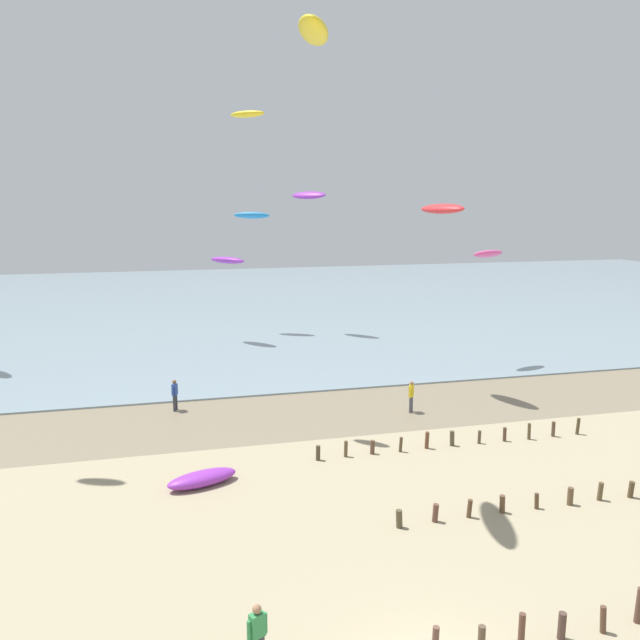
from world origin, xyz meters
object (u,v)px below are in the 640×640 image
Objects in this scene: person_mid_beach at (175,394)px; kite_aloft_0 at (442,209)px; person_nearest_camera at (411,396)px; kite_aloft_8 at (247,114)px; kite_aloft_9 at (488,254)px; person_by_waterline at (257,635)px; kite_aloft_2 at (252,215)px; kite_aloft_5 at (227,260)px; kite_aloft_6 at (313,31)px; grounded_kite at (202,479)px; kite_aloft_3 at (309,195)px.

kite_aloft_0 is (14.88, -0.37, 9.71)m from person_mid_beach.
person_nearest_camera is 0.94× the size of kite_aloft_8.
person_mid_beach is 22.23m from kite_aloft_9.
kite_aloft_2 is at bearing 82.05° from person_by_waterline.
kite_aloft_5 is 19.65m from kite_aloft_9.
kite_aloft_6 reaches higher than kite_aloft_0.
grounded_kite is 31.89m from kite_aloft_3.
kite_aloft_0 is 15.73m from kite_aloft_6.
person_nearest_camera is at bearing 129.10° from kite_aloft_2.
person_by_waterline is at bearing -53.12° from kite_aloft_0.
kite_aloft_5 is (-10.32, 16.38, -4.07)m from kite_aloft_0.
kite_aloft_8 is at bearing 24.01° from kite_aloft_6.
kite_aloft_8 is at bearing 82.32° from person_by_waterline.
kite_aloft_6 is at bearing -61.75° from kite_aloft_0.
kite_aloft_3 is (-3.32, 18.62, 0.91)m from kite_aloft_0.
kite_aloft_6 is at bearing -132.69° from person_nearest_camera.
kite_aloft_9 is (19.83, 14.37, 7.34)m from grounded_kite.
kite_aloft_8 is at bearing 108.38° from kite_aloft_2.
kite_aloft_2 is (-7.85, 20.07, -0.73)m from kite_aloft_0.
kite_aloft_5 is (3.74, 25.60, 6.27)m from grounded_kite.
kite_aloft_3 is 23.16m from kite_aloft_8.
grounded_kite is 25.56m from kite_aloft_9.
kite_aloft_6 is (-6.54, -29.25, 5.20)m from kite_aloft_3.
kite_aloft_3 is 8.87m from kite_aloft_5.
kite_aloft_0 is (2.74, 2.90, 9.71)m from person_nearest_camera.
person_mid_beach is 0.55× the size of kite_aloft_2.
person_mid_beach and person_by_waterline have the same top height.
kite_aloft_6 is 1.31× the size of kite_aloft_9.
kite_aloft_2 is at bearing -64.73° from kite_aloft_9.
kite_aloft_9 is (9.09, -13.48, -3.91)m from kite_aloft_3.
kite_aloft_3 is (10.09, 38.33, 10.62)m from person_by_waterline.
kite_aloft_0 reaches higher than person_by_waterline.
person_by_waterline is at bearing -55.65° from kite_aloft_8.
kite_aloft_9 is (5.77, 5.14, -3.00)m from kite_aloft_0.
kite_aloft_3 is (11.56, 18.25, 10.62)m from person_mid_beach.
person_nearest_camera is 0.53× the size of kite_aloft_3.
kite_aloft_0 is at bearing -9.21° from kite_aloft_5.
person_nearest_camera is 1.00× the size of person_by_waterline.
person_mid_beach is at bearing 96.91° from kite_aloft_2.
kite_aloft_9 reaches higher than kite_aloft_5.
kite_aloft_8 is at bearing -43.87° from kite_aloft_5.
grounded_kite is at bearing 104.57° from kite_aloft_2.
person_by_waterline is 10.53m from grounded_kite.
kite_aloft_6 is (-2.01, -30.69, 6.84)m from kite_aloft_2.
kite_aloft_8 reaches higher than kite_aloft_2.
kite_aloft_2 reaches higher than person_mid_beach.
kite_aloft_5 reaches higher than person_nearest_camera.
kite_aloft_0 is (14.06, 9.22, 10.34)m from grounded_kite.
person_by_waterline is 18.59m from kite_aloft_6.
kite_aloft_5 is 21.05m from kite_aloft_8.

